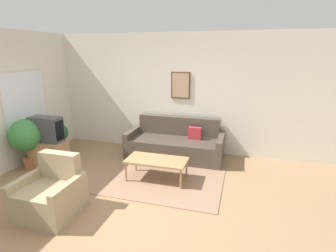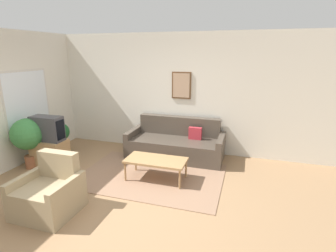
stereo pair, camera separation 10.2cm
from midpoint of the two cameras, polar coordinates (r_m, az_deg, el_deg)
ground_plane at (r=4.33m, az=-13.07°, el=-16.30°), size 16.00×16.00×0.00m
area_rug at (r=5.07m, az=-4.15°, el=-10.77°), size 2.66×1.82×0.01m
wall_back at (r=6.17m, az=-1.91°, el=7.20°), size 8.00×0.09×2.70m
wall_left_window at (r=5.89m, az=-32.94°, el=4.22°), size 0.08×8.00×2.70m
couch at (r=5.86m, az=1.17°, el=-3.92°), size 2.10×0.90×0.86m
coffee_table at (r=4.80m, az=-3.12°, el=-7.64°), size 1.10×0.54×0.40m
tv_stand at (r=5.88m, az=-24.86°, el=-5.56°), size 0.67×0.43×0.55m
tv at (r=5.72m, az=-25.44°, el=-0.64°), size 0.64×0.28×0.50m
armchair at (r=4.28m, az=-24.84°, el=-13.47°), size 0.81×0.76×0.84m
potted_plant_tall at (r=5.85m, az=-28.93°, el=-2.01°), size 0.62×0.62×1.03m
potted_plant_by_window at (r=6.54m, az=-23.07°, el=-1.77°), size 0.42×0.42×0.71m
potted_plant_small at (r=6.06m, az=-26.63°, el=-2.93°), size 0.49×0.49×0.79m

